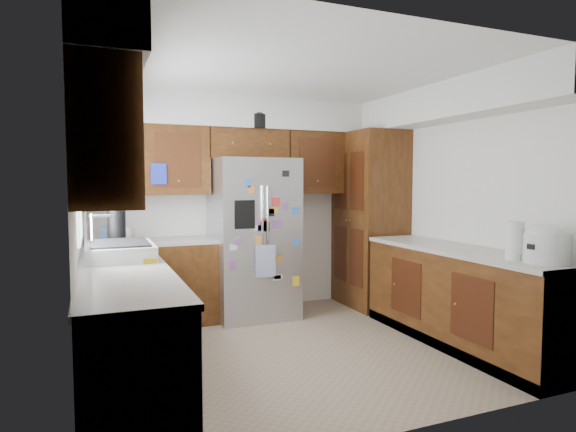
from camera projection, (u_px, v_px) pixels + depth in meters
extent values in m
plane|color=tan|center=(295.00, 349.00, 4.42)|extent=(3.60, 3.60, 0.00)
cube|color=white|center=(243.00, 206.00, 5.81)|extent=(3.60, 0.04, 2.50)
cube|color=white|center=(78.00, 220.00, 3.65)|extent=(0.04, 3.20, 2.50)
cube|color=white|center=(454.00, 210.00, 5.02)|extent=(0.04, 3.20, 2.50)
cube|color=white|center=(401.00, 230.00, 2.86)|extent=(3.60, 0.04, 2.50)
cube|color=white|center=(295.00, 72.00, 4.25)|extent=(3.60, 3.20, 0.02)
cube|color=silver|center=(247.00, 114.00, 5.56)|extent=(3.60, 0.38, 0.35)
cube|color=silver|center=(101.00, 78.00, 3.65)|extent=(0.38, 3.20, 0.35)
cube|color=silver|center=(441.00, 104.00, 4.87)|extent=(0.38, 3.20, 0.35)
cube|color=#3A1E0B|center=(147.00, 160.00, 5.19)|extent=(1.33, 0.34, 0.75)
cube|color=#3A1E0B|center=(333.00, 163.00, 6.05)|extent=(1.33, 0.34, 0.75)
cube|color=#3A1E0B|center=(104.00, 138.00, 2.62)|extent=(0.34, 0.85, 0.75)
cube|color=white|center=(78.00, 174.00, 3.73)|extent=(0.02, 0.90, 1.05)
cube|color=white|center=(84.00, 174.00, 3.74)|extent=(0.01, 1.02, 1.15)
cube|color=#2134C1|center=(159.00, 174.00, 5.06)|extent=(0.16, 0.02, 0.22)
cube|color=beige|center=(123.00, 154.00, 4.92)|extent=(0.16, 0.02, 0.20)
cube|color=#3A1E0B|center=(124.00, 331.00, 3.55)|extent=(0.60, 2.60, 0.88)
cube|color=#3A1E0B|center=(180.00, 282.00, 5.28)|extent=(0.75, 0.60, 0.88)
cube|color=beige|center=(123.00, 269.00, 3.52)|extent=(0.63, 2.60, 0.04)
cube|color=beige|center=(179.00, 241.00, 5.25)|extent=(0.75, 0.60, 0.04)
cube|color=black|center=(126.00, 382.00, 3.57)|extent=(0.60, 2.60, 0.10)
cube|color=white|center=(187.00, 362.00, 2.88)|extent=(0.01, 0.58, 0.80)
cube|color=#3A1E0B|center=(461.00, 299.00, 4.52)|extent=(0.60, 2.25, 0.88)
cube|color=beige|center=(463.00, 250.00, 4.49)|extent=(0.63, 2.25, 0.04)
cube|color=black|center=(460.00, 339.00, 4.55)|extent=(0.60, 2.25, 0.10)
cube|color=#3A1E0B|center=(370.00, 219.00, 5.98)|extent=(0.60, 0.90, 2.15)
cube|color=#A0A0A5|center=(254.00, 238.00, 5.47)|extent=(0.90, 0.75, 1.80)
cylinder|color=silver|center=(262.00, 228.00, 5.09)|extent=(0.02, 0.02, 0.90)
cylinder|color=silver|center=(268.00, 228.00, 5.11)|extent=(0.02, 0.02, 0.90)
cube|color=black|center=(245.00, 214.00, 5.02)|extent=(0.22, 0.01, 0.30)
cube|color=white|center=(266.00, 261.00, 5.11)|extent=(0.22, 0.01, 0.34)
cube|color=#8C4C99|center=(233.00, 265.00, 5.00)|extent=(0.06, 0.00, 0.09)
cube|color=orange|center=(279.00, 259.00, 5.19)|extent=(0.09, 0.00, 0.06)
cube|color=white|center=(233.00, 247.00, 4.99)|extent=(0.08, 0.00, 0.06)
cube|color=red|center=(276.00, 202.00, 5.14)|extent=(0.09, 0.00, 0.09)
cube|color=orange|center=(274.00, 210.00, 5.13)|extent=(0.10, 0.00, 0.07)
cube|color=blue|center=(268.00, 263.00, 5.15)|extent=(0.11, 0.00, 0.07)
cube|color=#8C4C99|center=(277.00, 224.00, 5.16)|extent=(0.09, 0.00, 0.08)
cube|color=orange|center=(251.00, 189.00, 5.02)|extent=(0.08, 0.00, 0.07)
cube|color=yellow|center=(296.00, 281.00, 5.29)|extent=(0.08, 0.00, 0.11)
cube|color=black|center=(266.00, 227.00, 5.11)|extent=(0.08, 0.00, 0.10)
cube|color=#8C4C99|center=(237.00, 241.00, 5.00)|extent=(0.07, 0.00, 0.08)
cube|color=white|center=(278.00, 277.00, 5.20)|extent=(0.09, 0.00, 0.05)
cube|color=red|center=(264.00, 222.00, 5.10)|extent=(0.07, 0.00, 0.08)
cube|color=#8C4C99|center=(286.00, 206.00, 5.18)|extent=(0.06, 0.00, 0.07)
cube|color=white|center=(272.00, 259.00, 5.17)|extent=(0.07, 0.00, 0.12)
cube|color=white|center=(277.00, 278.00, 5.20)|extent=(0.10, 0.00, 0.06)
cube|color=black|center=(286.00, 174.00, 5.16)|extent=(0.08, 0.00, 0.07)
cube|color=blue|center=(248.00, 183.00, 5.01)|extent=(0.06, 0.00, 0.09)
cube|color=#8C4C99|center=(262.00, 226.00, 5.10)|extent=(0.10, 0.00, 0.11)
cube|color=blue|center=(297.00, 242.00, 5.26)|extent=(0.06, 0.00, 0.08)
cube|color=blue|center=(264.00, 271.00, 5.14)|extent=(0.07, 0.00, 0.08)
cube|color=white|center=(258.00, 228.00, 5.08)|extent=(0.10, 0.00, 0.06)
cube|color=orange|center=(259.00, 240.00, 5.10)|extent=(0.08, 0.00, 0.09)
cube|color=black|center=(272.00, 212.00, 5.13)|extent=(0.06, 0.00, 0.08)
cube|color=blue|center=(295.00, 211.00, 5.23)|extent=(0.09, 0.00, 0.07)
cube|color=#3A1E0B|center=(247.00, 145.00, 5.60)|extent=(0.96, 0.34, 0.35)
sphere|color=#1D40B6|center=(226.00, 117.00, 5.50)|extent=(0.27, 0.27, 0.27)
cylinder|color=black|center=(256.00, 122.00, 5.54)|extent=(0.28, 0.28, 0.16)
ellipsoid|color=#333338|center=(256.00, 115.00, 5.53)|extent=(0.26, 0.26, 0.11)
cube|color=white|center=(120.00, 251.00, 3.88)|extent=(0.52, 0.70, 0.12)
cube|color=black|center=(119.00, 243.00, 3.87)|extent=(0.44, 0.60, 0.02)
cylinder|color=silver|center=(92.00, 232.00, 3.79)|extent=(0.02, 0.02, 0.30)
cylinder|color=silver|center=(100.00, 216.00, 3.81)|extent=(0.16, 0.02, 0.02)
cube|color=yellow|center=(149.00, 259.00, 3.71)|extent=(0.10, 0.18, 0.04)
cube|color=black|center=(117.00, 244.00, 4.38)|extent=(0.18, 0.14, 0.10)
cylinder|color=black|center=(117.00, 224.00, 4.36)|extent=(0.16, 0.16, 0.28)
cylinder|color=#A0A0A5|center=(114.00, 237.00, 4.56)|extent=(0.14, 0.14, 0.20)
sphere|color=white|center=(121.00, 235.00, 4.73)|extent=(0.20, 0.20, 0.20)
cube|color=#3F72B2|center=(109.00, 235.00, 4.83)|extent=(0.14, 0.10, 0.18)
cube|color=#BFB28C|center=(130.00, 235.00, 5.00)|extent=(0.10, 0.08, 0.14)
cylinder|color=white|center=(116.00, 246.00, 4.21)|extent=(0.08, 0.08, 0.11)
cylinder|color=silver|center=(547.00, 248.00, 3.65)|extent=(0.34, 0.34, 0.23)
ellipsoid|color=silver|center=(548.00, 234.00, 3.65)|extent=(0.33, 0.33, 0.15)
cube|color=black|center=(532.00, 247.00, 3.59)|extent=(0.04, 0.06, 0.04)
cylinder|color=white|center=(515.00, 241.00, 3.81)|extent=(0.14, 0.14, 0.30)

